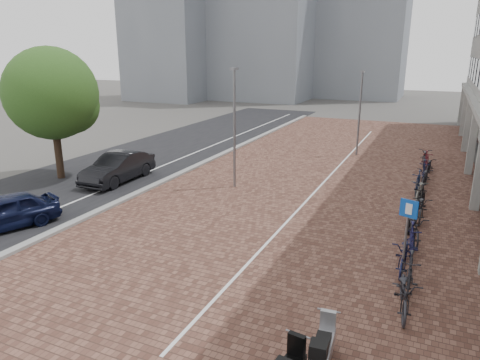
% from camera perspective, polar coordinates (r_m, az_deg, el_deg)
% --- Properties ---
extents(ground, '(140.00, 140.00, 0.00)m').
position_cam_1_polar(ground, '(13.44, -10.82, -12.00)').
color(ground, '#474442').
rests_on(ground, ground).
extents(plaza_brick, '(14.50, 42.00, 0.04)m').
position_cam_1_polar(plaza_brick, '(23.02, 10.74, 0.19)').
color(plaza_brick, brown).
rests_on(plaza_brick, ground).
extents(street_asphalt, '(8.00, 50.00, 0.03)m').
position_cam_1_polar(street_asphalt, '(27.59, -12.01, 2.81)').
color(street_asphalt, black).
rests_on(street_asphalt, ground).
extents(curb, '(0.35, 42.00, 0.14)m').
position_cam_1_polar(curb, '(25.51, -4.91, 2.16)').
color(curb, gray).
rests_on(curb, ground).
extents(lane_line, '(0.12, 44.00, 0.00)m').
position_cam_1_polar(lane_line, '(26.47, -8.51, 2.46)').
color(lane_line, white).
rests_on(lane_line, street_asphalt).
extents(parking_line, '(0.10, 30.00, 0.00)m').
position_cam_1_polar(parking_line, '(22.97, 11.23, 0.19)').
color(parking_line, white).
rests_on(parking_line, plaza_brick).
extents(car_navy, '(2.86, 4.10, 1.29)m').
position_cam_1_polar(car_navy, '(18.30, -28.23, -3.70)').
color(car_navy, black).
rests_on(car_navy, ground).
extents(car_dark, '(1.63, 4.41, 1.44)m').
position_cam_1_polar(car_dark, '(22.81, -15.52, 1.58)').
color(car_dark, black).
rests_on(car_dark, ground).
extents(scooter_front, '(0.61, 1.59, 1.07)m').
position_cam_1_polar(scooter_front, '(9.73, 10.71, -20.46)').
color(scooter_front, '#97979B').
rests_on(scooter_front, ground).
extents(parking_sign, '(0.49, 0.21, 2.42)m').
position_cam_1_polar(parking_sign, '(13.13, 20.80, -5.71)').
color(parking_sign, slate).
rests_on(parking_sign, ground).
extents(lamp_near, '(0.12, 0.12, 5.55)m').
position_cam_1_polar(lamp_near, '(20.58, -0.73, 6.47)').
color(lamp_near, gray).
rests_on(lamp_near, ground).
extents(lamp_far, '(0.12, 0.12, 5.13)m').
position_cam_1_polar(lamp_far, '(28.24, 15.21, 8.20)').
color(lamp_far, slate).
rests_on(lamp_far, ground).
extents(street_tree, '(4.52, 4.52, 6.57)m').
position_cam_1_polar(street_tree, '(23.83, -22.81, 9.99)').
color(street_tree, '#382619').
rests_on(street_tree, ground).
extents(bike_row, '(1.14, 18.11, 1.05)m').
position_cam_1_polar(bike_row, '(19.49, 22.25, -2.18)').
color(bike_row, '#222228').
rests_on(bike_row, ground).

